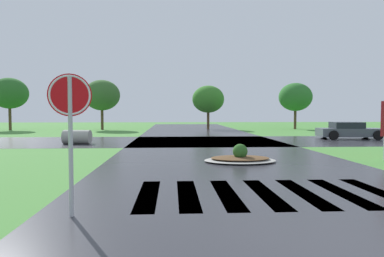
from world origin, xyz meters
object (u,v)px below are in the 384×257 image
stop_sign (70,111)px  median_island (240,158)px  drainage_pipe_stack (77,137)px  car_white_sedan (349,131)px

stop_sign → median_island: (4.37, 6.80, -1.77)m
drainage_pipe_stack → car_white_sedan: bearing=9.4°
car_white_sedan → drainage_pipe_stack: bearing=-165.1°
median_island → drainage_pipe_stack: bearing=135.5°
stop_sign → drainage_pipe_stack: 15.33m
stop_sign → median_island: bearing=40.0°
stop_sign → car_white_sedan: bearing=34.2°
median_island → car_white_sedan: bearing=48.2°
stop_sign → car_white_sedan: stop_sign is taller
car_white_sedan → stop_sign: bearing=-123.1°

